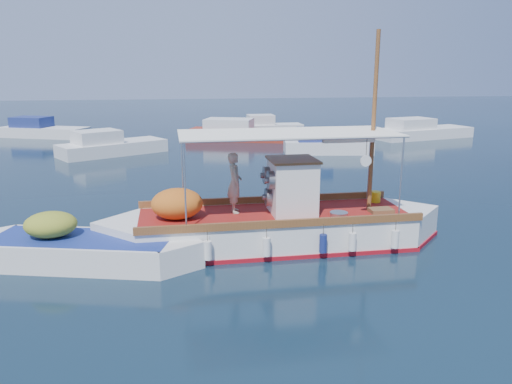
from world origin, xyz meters
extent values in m
plane|color=black|center=(0.00, 0.00, 0.00)|extent=(160.00, 160.00, 0.00)
cube|color=white|center=(-0.57, -0.33, 0.38)|extent=(8.15, 2.76, 1.19)
cube|color=white|center=(-4.64, -0.36, 0.38)|extent=(2.71, 2.71, 1.19)
cube|color=white|center=(3.49, -0.31, 0.38)|extent=(2.71, 2.71, 1.19)
cube|color=maroon|center=(-0.57, -0.33, 0.02)|extent=(8.25, 2.84, 0.20)
cube|color=maroon|center=(-0.57, -0.33, 0.95)|extent=(8.14, 2.54, 0.07)
cube|color=brown|center=(-0.58, 1.03, 1.08)|extent=(8.24, 0.15, 0.22)
cube|color=brown|center=(-0.57, -1.70, 1.08)|extent=(8.24, 0.15, 0.22)
cube|color=white|center=(-0.03, -0.33, 1.79)|extent=(1.31, 1.42, 1.63)
cube|color=brown|center=(-0.03, -0.33, 2.63)|extent=(1.42, 1.53, 0.07)
cylinder|color=slate|center=(-0.73, -0.68, 2.11)|extent=(0.24, 0.54, 0.54)
cylinder|color=slate|center=(-0.74, 0.01, 2.11)|extent=(0.24, 0.54, 0.54)
cylinder|color=slate|center=(-0.74, -0.33, 1.52)|extent=(0.24, 0.54, 0.54)
cylinder|color=brown|center=(2.46, -0.32, 3.69)|extent=(0.13, 0.13, 5.42)
cylinder|color=brown|center=(1.59, -0.32, 3.25)|extent=(1.95, 0.10, 0.09)
cylinder|color=silver|center=(-3.29, 0.84, 2.20)|extent=(0.05, 0.05, 2.44)
cylinder|color=silver|center=(-3.28, -1.54, 2.20)|extent=(0.05, 0.05, 2.44)
cylinder|color=silver|center=(2.89, 0.88, 2.20)|extent=(0.05, 0.05, 2.44)
cylinder|color=silver|center=(2.90, -1.51, 2.20)|extent=(0.05, 0.05, 2.44)
cube|color=white|center=(-0.19, -0.33, 3.44)|extent=(6.41, 2.64, 0.04)
ellipsoid|color=#CD661E|center=(-3.50, -0.35, 1.43)|extent=(1.52, 1.30, 0.91)
cube|color=gold|center=(0.83, 0.27, 1.19)|extent=(0.27, 0.20, 0.43)
cylinder|color=gold|center=(3.00, 0.45, 1.16)|extent=(0.33, 0.33, 0.37)
cube|color=brown|center=(2.68, -0.75, 1.04)|extent=(0.71, 0.49, 0.13)
cylinder|color=#B2B2B2|center=(1.27, -0.92, 1.04)|extent=(0.55, 0.55, 0.13)
cylinder|color=white|center=(1.82, -1.46, 2.74)|extent=(0.33, 0.03, 0.33)
cylinder|color=white|center=(-2.73, -1.86, 0.49)|extent=(0.22, 0.22, 0.52)
cylinder|color=navy|center=(0.52, -1.84, 0.49)|extent=(0.22, 0.22, 0.52)
cylinder|color=white|center=(2.69, -1.83, 0.49)|extent=(0.22, 0.22, 0.52)
imported|color=#A8A08B|center=(-1.75, 0.02, 1.91)|extent=(0.45, 0.68, 1.85)
cube|color=white|center=(-6.13, -1.01, 0.27)|extent=(5.28, 3.17, 0.97)
cube|color=white|center=(-3.74, -1.66, 0.27)|extent=(1.86, 1.86, 0.97)
cube|color=navy|center=(-6.13, -1.01, 0.73)|extent=(5.23, 2.96, 0.05)
ellipsoid|color=#959D2C|center=(-6.96, -0.78, 1.11)|extent=(1.68, 1.49, 0.71)
cube|color=silver|center=(-7.33, 17.92, 0.30)|extent=(6.92, 5.42, 1.00)
cube|color=silver|center=(-8.19, 17.41, 1.20)|extent=(3.31, 3.10, 0.80)
cube|color=maroon|center=(2.02, 23.18, 0.30)|extent=(9.26, 5.62, 1.00)
cube|color=silver|center=(0.78, 23.63, 1.20)|extent=(4.13, 3.43, 0.80)
cube|color=silver|center=(6.35, 16.21, 0.30)|extent=(5.86, 3.02, 1.00)
cube|color=navy|center=(5.52, 16.34, 1.20)|extent=(2.49, 2.19, 0.80)
cube|color=silver|center=(15.95, 21.96, 0.30)|extent=(8.50, 4.51, 1.00)
cube|color=silver|center=(14.77, 21.66, 1.20)|extent=(3.69, 2.94, 0.80)
cube|color=silver|center=(-13.68, 27.49, 0.30)|extent=(7.34, 4.78, 1.00)
cube|color=navy|center=(-14.65, 27.88, 1.20)|extent=(3.33, 2.87, 0.80)
cube|color=silver|center=(4.60, 26.68, 0.30)|extent=(5.42, 2.09, 1.00)
cube|color=silver|center=(3.79, 26.67, 1.20)|extent=(2.18, 1.74, 0.80)
camera|label=1|loc=(-3.56, -14.65, 5.25)|focal=35.00mm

